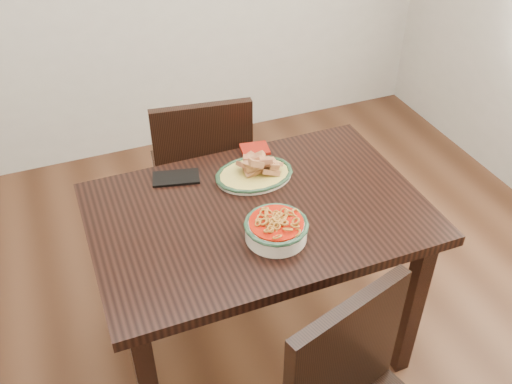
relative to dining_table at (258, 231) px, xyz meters
name	(u,v)px	position (x,y,z in m)	size (l,w,h in m)	color
floor	(268,348)	(0.03, -0.03, -0.65)	(3.50, 3.50, 0.00)	#3A2012
dining_table	(258,231)	(0.00, 0.00, 0.00)	(1.16, 0.77, 0.75)	black
chair_far	(202,170)	(-0.02, 0.64, -0.15)	(0.47, 0.47, 0.89)	black
fish_plate	(254,167)	(0.06, 0.18, 0.15)	(0.29, 0.23, 0.11)	beige
noodle_bowl	(276,227)	(0.00, -0.16, 0.15)	(0.21, 0.21, 0.08)	#EFE3CA
smartphone	(176,178)	(-0.22, 0.28, 0.11)	(0.17, 0.09, 0.01)	black
napkin	(255,149)	(0.13, 0.35, 0.11)	(0.11, 0.09, 0.01)	maroon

